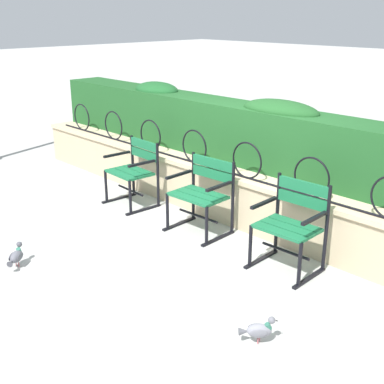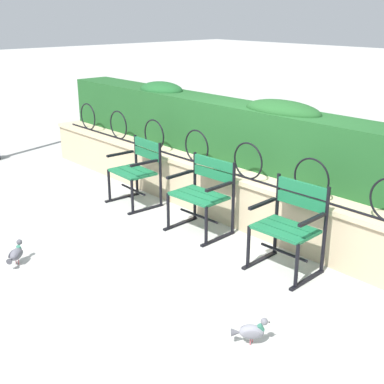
{
  "view_description": "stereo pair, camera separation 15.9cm",
  "coord_description": "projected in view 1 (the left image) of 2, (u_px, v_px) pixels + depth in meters",
  "views": [
    {
      "loc": [
        3.71,
        -3.45,
        2.37
      ],
      "look_at": [
        0.0,
        0.1,
        0.55
      ],
      "focal_mm": 47.79,
      "sensor_mm": 36.0,
      "label": 1
    },
    {
      "loc": [
        3.82,
        -3.33,
        2.37
      ],
      "look_at": [
        0.0,
        0.1,
        0.55
      ],
      "focal_mm": 47.79,
      "sensor_mm": 36.0,
      "label": 2
    }
  ],
  "objects": [
    {
      "name": "park_chair_centre",
      "position": [
        203.0,
        192.0,
        5.71
      ],
      "size": [
        0.66,
        0.55,
        0.84
      ],
      "color": "#19663D",
      "rests_on": "ground"
    },
    {
      "name": "park_chair_right",
      "position": [
        292.0,
        223.0,
        4.87
      ],
      "size": [
        0.62,
        0.54,
        0.87
      ],
      "color": "#19663D",
      "rests_on": "ground"
    },
    {
      "name": "park_chair_left",
      "position": [
        134.0,
        170.0,
        6.52
      ],
      "size": [
        0.62,
        0.55,
        0.83
      ],
      "color": "#19663D",
      "rests_on": "ground"
    },
    {
      "name": "pigeon_far_side",
      "position": [
        259.0,
        330.0,
        3.84
      ],
      "size": [
        0.23,
        0.24,
        0.22
      ],
      "color": "gray",
      "rests_on": "ground"
    },
    {
      "name": "iron_arch_fence",
      "position": [
        221.0,
        156.0,
        5.92
      ],
      "size": [
        7.33,
        0.02,
        0.42
      ],
      "color": "black",
      "rests_on": "stone_wall"
    },
    {
      "name": "pigeon_near_chairs",
      "position": [
        16.0,
        256.0,
        4.99
      ],
      "size": [
        0.22,
        0.24,
        0.22
      ],
      "color": "#5B5B66",
      "rests_on": "ground"
    },
    {
      "name": "hedge_row",
      "position": [
        266.0,
        135.0,
        6.05
      ],
      "size": [
        7.72,
        0.56,
        0.82
      ],
      "color": "#1E5123",
      "rests_on": "stone_wall"
    },
    {
      "name": "ground_plane",
      "position": [
        186.0,
        241.0,
        5.57
      ],
      "size": [
        60.0,
        60.0,
        0.0
      ],
      "primitive_type": "plane",
      "color": "#ADADA8"
    },
    {
      "name": "stone_wall",
      "position": [
        237.0,
        197.0,
        6.0
      ],
      "size": [
        7.88,
        0.41,
        0.6
      ],
      "color": "tan",
      "rests_on": "ground"
    }
  ]
}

